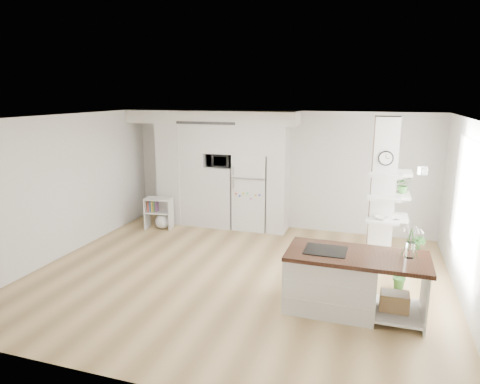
% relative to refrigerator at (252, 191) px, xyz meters
% --- Properties ---
extents(floor, '(7.00, 6.00, 0.01)m').
position_rel_refrigerator_xyz_m(floor, '(0.53, -2.68, -0.88)').
color(floor, tan).
rests_on(floor, ground).
extents(room, '(7.04, 6.04, 2.72)m').
position_rel_refrigerator_xyz_m(room, '(0.53, -2.68, 0.98)').
color(room, white).
rests_on(room, ground).
extents(cabinet_wall, '(4.00, 0.71, 2.70)m').
position_rel_refrigerator_xyz_m(cabinet_wall, '(-0.92, -0.01, 0.63)').
color(cabinet_wall, silver).
rests_on(cabinet_wall, floor).
extents(refrigerator, '(0.78, 0.69, 1.75)m').
position_rel_refrigerator_xyz_m(refrigerator, '(0.00, 0.00, 0.00)').
color(refrigerator, white).
rests_on(refrigerator, floor).
extents(column, '(0.69, 0.90, 2.70)m').
position_rel_refrigerator_xyz_m(column, '(2.90, -1.55, 0.48)').
color(column, silver).
rests_on(column, floor).
extents(window, '(0.00, 2.40, 2.40)m').
position_rel_refrigerator_xyz_m(window, '(4.00, -2.38, 0.62)').
color(window, white).
rests_on(window, room).
extents(pendant_light, '(0.12, 0.12, 0.10)m').
position_rel_refrigerator_xyz_m(pendant_light, '(2.23, -2.53, 1.24)').
color(pendant_light, white).
rests_on(pendant_light, room).
extents(kitchen_island, '(1.97, 0.95, 1.45)m').
position_rel_refrigerator_xyz_m(kitchen_island, '(2.29, -3.32, -0.41)').
color(kitchen_island, silver).
rests_on(kitchen_island, floor).
extents(bookshelf, '(0.66, 0.44, 0.72)m').
position_rel_refrigerator_xyz_m(bookshelf, '(-2.02, -0.69, -0.56)').
color(bookshelf, silver).
rests_on(bookshelf, floor).
extents(floor_plant_a, '(0.31, 0.29, 0.46)m').
position_rel_refrigerator_xyz_m(floor_plant_a, '(3.18, -2.36, -0.64)').
color(floor_plant_a, '#336C2B').
rests_on(floor_plant_a, floor).
extents(floor_plant_b, '(0.35, 0.35, 0.49)m').
position_rel_refrigerator_xyz_m(floor_plant_b, '(3.52, -1.04, -0.63)').
color(floor_plant_b, '#336C2B').
rests_on(floor_plant_b, floor).
extents(microwave, '(0.54, 0.37, 0.30)m').
position_rel_refrigerator_xyz_m(microwave, '(-0.75, -0.06, 0.69)').
color(microwave, '#2D2D2D').
rests_on(microwave, cabinet_wall).
extents(shelf_plant, '(0.27, 0.23, 0.30)m').
position_rel_refrigerator_xyz_m(shelf_plant, '(3.15, -1.38, 0.65)').
color(shelf_plant, '#336C2B').
rests_on(shelf_plant, column).
extents(decor_bowl, '(0.22, 0.22, 0.05)m').
position_rel_refrigerator_xyz_m(decor_bowl, '(2.82, -1.78, 0.13)').
color(decor_bowl, white).
rests_on(decor_bowl, column).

